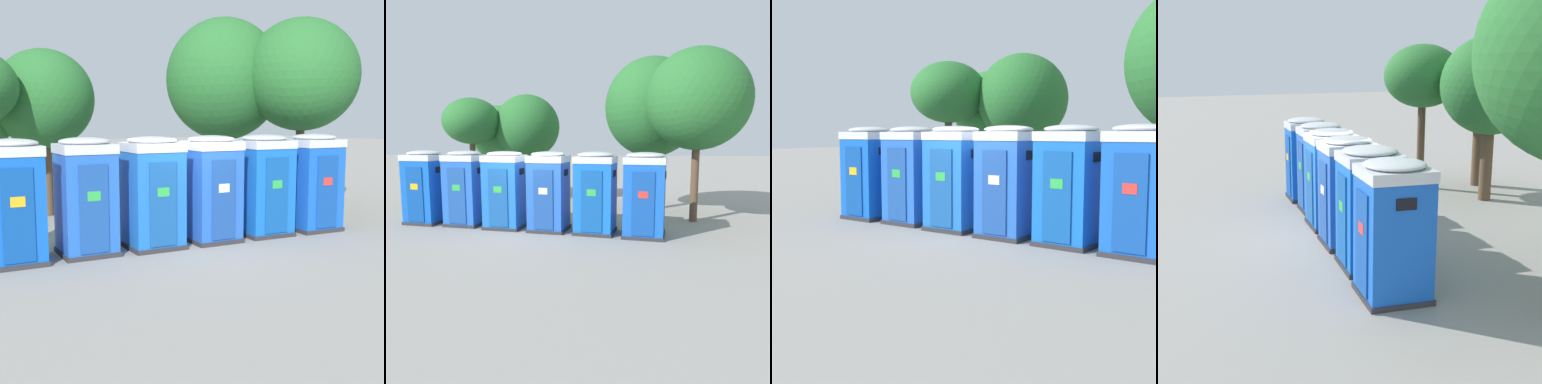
# 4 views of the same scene
# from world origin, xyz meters

# --- Properties ---
(ground_plane) EXTENTS (120.00, 120.00, 0.00)m
(ground_plane) POSITION_xyz_m (0.00, 0.00, 0.00)
(ground_plane) COLOR gray
(portapotty_0) EXTENTS (1.33, 1.35, 2.54)m
(portapotty_0) POSITION_xyz_m (-3.71, 0.81, 1.28)
(portapotty_0) COLOR #2D2D33
(portapotty_0) RESTS_ON ground
(portapotty_1) EXTENTS (1.33, 1.35, 2.54)m
(portapotty_1) POSITION_xyz_m (-2.20, 0.66, 1.28)
(portapotty_1) COLOR #2D2D33
(portapotty_1) RESTS_ON ground
(portapotty_2) EXTENTS (1.37, 1.35, 2.54)m
(portapotty_2) POSITION_xyz_m (-0.71, 0.34, 1.28)
(portapotty_2) COLOR #2D2D33
(portapotty_2) RESTS_ON ground
(portapotty_3) EXTENTS (1.33, 1.35, 2.54)m
(portapotty_3) POSITION_xyz_m (0.79, 0.09, 1.28)
(portapotty_3) COLOR #2D2D33
(portapotty_3) RESTS_ON ground
(portapotty_4) EXTENTS (1.40, 1.39, 2.54)m
(portapotty_4) POSITION_xyz_m (2.29, -0.12, 1.28)
(portapotty_4) COLOR #2D2D33
(portapotty_4) RESTS_ON ground
(portapotty_5) EXTENTS (1.41, 1.38, 2.54)m
(portapotty_5) POSITION_xyz_m (3.78, -0.42, 1.28)
(portapotty_5) COLOR #2D2D33
(portapotty_5) RESTS_ON ground
(street_tree_1) EXTENTS (2.56, 2.56, 4.76)m
(street_tree_1) POSITION_xyz_m (-3.50, 4.84, 3.71)
(street_tree_1) COLOR brown
(street_tree_1) RESTS_ON ground
(street_tree_2) EXTENTS (3.00, 3.00, 4.98)m
(street_tree_2) POSITION_xyz_m (-1.17, 5.73, 3.48)
(street_tree_2) COLOR brown
(street_tree_2) RESTS_ON ground
(street_tree_3) EXTENTS (2.60, 2.60, 4.60)m
(street_tree_3) POSITION_xyz_m (-2.95, 6.83, 3.20)
(street_tree_3) COLOR brown
(street_tree_3) RESTS_ON ground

